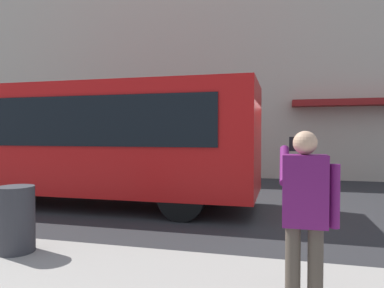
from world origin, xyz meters
TOP-DOWN VIEW (x-y plane):
  - ground_plane at (0.00, 0.00)m, footprint 60.00×60.00m
  - building_facade_far at (-0.02, -6.80)m, footprint 28.00×1.55m
  - red_bus at (4.12, 0.17)m, footprint 9.05×2.54m
  - pedestrian_photographer at (-1.14, 4.91)m, footprint 0.53×0.52m
  - rubbish_bin at (2.71, 4.11)m, footprint 0.51×0.51m

SIDE VIEW (x-z plane):
  - ground_plane at x=0.00m, z-range 0.00..0.00m
  - rubbish_bin at x=2.71m, z-range 0.15..1.08m
  - pedestrian_photographer at x=-1.14m, z-range 0.29..1.99m
  - red_bus at x=4.12m, z-range 0.14..3.22m
  - building_facade_far at x=-0.02m, z-range -0.01..11.99m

